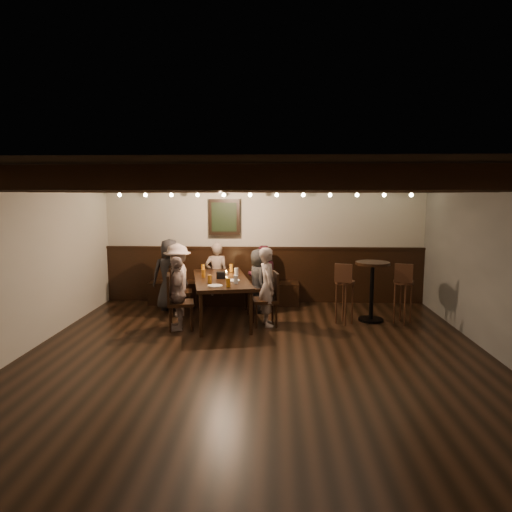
{
  "coord_description": "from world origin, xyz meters",
  "views": [
    {
      "loc": [
        0.24,
        -5.77,
        2.21
      ],
      "look_at": [
        -0.07,
        1.3,
        1.24
      ],
      "focal_mm": 32.0,
      "sensor_mm": 36.0,
      "label": 1
    }
  ],
  "objects_px": {
    "chair_right_near": "(257,297)",
    "person_bench_right": "(263,276)",
    "person_bench_left": "(170,274)",
    "bar_stool_left": "(344,301)",
    "bar_stool_right": "(403,301)",
    "person_left_near": "(178,280)",
    "person_right_near": "(259,281)",
    "dining_table": "(221,281)",
    "chair_left_near": "(180,300)",
    "chair_left_far": "(180,312)",
    "person_left_far": "(177,293)",
    "person_right_far": "(268,287)",
    "person_bench_centre": "(217,274)",
    "high_top_table": "(372,282)",
    "chair_right_far": "(266,309)"
  },
  "relations": [
    {
      "from": "person_right_far",
      "to": "bar_stool_right",
      "type": "bearing_deg",
      "value": -96.92
    },
    {
      "from": "chair_left_near",
      "to": "chair_right_near",
      "type": "distance_m",
      "value": 1.44
    },
    {
      "from": "person_left_near",
      "to": "high_top_table",
      "type": "bearing_deg",
      "value": 74.52
    },
    {
      "from": "person_right_near",
      "to": "person_right_far",
      "type": "height_order",
      "value": "person_right_far"
    },
    {
      "from": "person_right_near",
      "to": "person_right_far",
      "type": "distance_m",
      "value": 0.9
    },
    {
      "from": "chair_left_far",
      "to": "person_left_near",
      "type": "height_order",
      "value": "person_left_near"
    },
    {
      "from": "chair_right_near",
      "to": "bar_stool_right",
      "type": "height_order",
      "value": "bar_stool_right"
    },
    {
      "from": "chair_left_far",
      "to": "bar_stool_left",
      "type": "height_order",
      "value": "bar_stool_left"
    },
    {
      "from": "dining_table",
      "to": "bar_stool_right",
      "type": "distance_m",
      "value": 3.15
    },
    {
      "from": "person_right_near",
      "to": "person_bench_centre",
      "type": "bearing_deg",
      "value": 51.34
    },
    {
      "from": "chair_right_near",
      "to": "high_top_table",
      "type": "bearing_deg",
      "value": -116.31
    },
    {
      "from": "person_bench_left",
      "to": "person_right_far",
      "type": "distance_m",
      "value": 2.13
    },
    {
      "from": "person_bench_left",
      "to": "bar_stool_left",
      "type": "xyz_separation_m",
      "value": [
        3.2,
        -0.85,
        -0.29
      ]
    },
    {
      "from": "person_left_near",
      "to": "person_right_near",
      "type": "xyz_separation_m",
      "value": [
        1.47,
        0.3,
        -0.06
      ]
    },
    {
      "from": "chair_right_far",
      "to": "person_left_far",
      "type": "distance_m",
      "value": 1.5
    },
    {
      "from": "dining_table",
      "to": "chair_left_near",
      "type": "xyz_separation_m",
      "value": [
        -0.8,
        0.3,
        -0.42
      ]
    },
    {
      "from": "chair_right_near",
      "to": "person_bench_right",
      "type": "relative_size",
      "value": 0.78
    },
    {
      "from": "person_left_near",
      "to": "person_bench_centre",
      "type": "bearing_deg",
      "value": 128.66
    },
    {
      "from": "chair_right_near",
      "to": "person_bench_centre",
      "type": "distance_m",
      "value": 1.0
    },
    {
      "from": "chair_left_near",
      "to": "person_bench_left",
      "type": "xyz_separation_m",
      "value": [
        -0.27,
        0.4,
        0.41
      ]
    },
    {
      "from": "person_bench_left",
      "to": "bar_stool_left",
      "type": "distance_m",
      "value": 3.32
    },
    {
      "from": "dining_table",
      "to": "chair_left_near",
      "type": "relative_size",
      "value": 2.39
    },
    {
      "from": "person_left_near",
      "to": "bar_stool_left",
      "type": "distance_m",
      "value": 3.0
    },
    {
      "from": "chair_left_far",
      "to": "person_right_far",
      "type": "height_order",
      "value": "person_right_far"
    },
    {
      "from": "person_right_near",
      "to": "high_top_table",
      "type": "bearing_deg",
      "value": -116.68
    },
    {
      "from": "dining_table",
      "to": "chair_right_near",
      "type": "relative_size",
      "value": 2.27
    },
    {
      "from": "chair_right_near",
      "to": "person_bench_left",
      "type": "height_order",
      "value": "person_bench_left"
    },
    {
      "from": "person_right_near",
      "to": "person_right_far",
      "type": "relative_size",
      "value": 0.9
    },
    {
      "from": "person_left_far",
      "to": "person_right_near",
      "type": "height_order",
      "value": "person_left_far"
    },
    {
      "from": "chair_left_far",
      "to": "bar_stool_right",
      "type": "distance_m",
      "value": 3.78
    },
    {
      "from": "person_left_near",
      "to": "bar_stool_right",
      "type": "xyz_separation_m",
      "value": [
        3.96,
        -0.39,
        -0.27
      ]
    },
    {
      "from": "person_bench_left",
      "to": "bar_stool_right",
      "type": "bearing_deg",
      "value": 157.58
    },
    {
      "from": "person_right_far",
      "to": "bar_stool_right",
      "type": "height_order",
      "value": "person_right_far"
    },
    {
      "from": "chair_left_far",
      "to": "person_bench_right",
      "type": "bearing_deg",
      "value": 129.82
    },
    {
      "from": "bar_stool_left",
      "to": "bar_stool_right",
      "type": "height_order",
      "value": "same"
    },
    {
      "from": "person_bench_centre",
      "to": "bar_stool_left",
      "type": "xyz_separation_m",
      "value": [
        2.34,
        -1.18,
        -0.24
      ]
    },
    {
      "from": "person_right_far",
      "to": "chair_right_near",
      "type": "bearing_deg",
      "value": 1.91
    },
    {
      "from": "chair_right_near",
      "to": "high_top_table",
      "type": "relative_size",
      "value": 0.91
    },
    {
      "from": "person_bench_right",
      "to": "bar_stool_right",
      "type": "distance_m",
      "value": 2.7
    },
    {
      "from": "chair_left_far",
      "to": "chair_right_near",
      "type": "distance_m",
      "value": 1.7
    },
    {
      "from": "person_bench_left",
      "to": "chair_right_near",
      "type": "bearing_deg",
      "value": 164.48
    },
    {
      "from": "dining_table",
      "to": "person_bench_right",
      "type": "distance_m",
      "value": 1.28
    },
    {
      "from": "person_right_near",
      "to": "chair_left_near",
      "type": "bearing_deg",
      "value": 90.0
    },
    {
      "from": "person_left_near",
      "to": "chair_left_near",
      "type": "bearing_deg",
      "value": 90.0
    },
    {
      "from": "bar_stool_right",
      "to": "chair_left_near",
      "type": "bearing_deg",
      "value": -167.92
    },
    {
      "from": "chair_right_near",
      "to": "person_right_far",
      "type": "height_order",
      "value": "person_right_far"
    },
    {
      "from": "chair_right_near",
      "to": "person_bench_left",
      "type": "relative_size",
      "value": 0.69
    },
    {
      "from": "person_right_near",
      "to": "dining_table",
      "type": "bearing_deg",
      "value": 120.96
    },
    {
      "from": "person_bench_centre",
      "to": "bar_stool_left",
      "type": "relative_size",
      "value": 1.19
    },
    {
      "from": "person_bench_right",
      "to": "person_left_near",
      "type": "relative_size",
      "value": 0.92
    }
  ]
}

